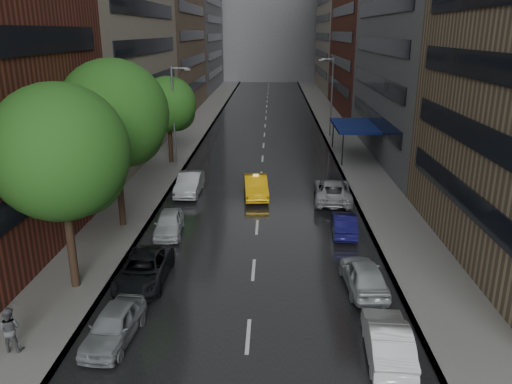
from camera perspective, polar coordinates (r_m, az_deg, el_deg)
road at (r=64.83m, az=1.03°, el=7.27°), size 14.00×140.00×0.01m
sidewalk_left at (r=65.56m, az=-6.92°, el=7.33°), size 4.00×140.00×0.15m
sidewalk_right at (r=65.31m, az=9.01°, el=7.20°), size 4.00×140.00×0.15m
buildings_left at (r=74.32m, az=-11.24°, el=20.70°), size 8.00×108.00×38.00m
buildings_right at (r=71.87m, az=14.01°, el=19.86°), size 8.05×109.10×36.00m
building_far at (r=131.77m, az=1.54°, el=19.67°), size 40.00×14.00×32.00m
tree_near at (r=24.04m, az=-21.53°, el=4.22°), size 6.24×6.24×9.95m
tree_mid at (r=31.39m, az=-15.96°, el=8.50°), size 6.61×6.61×10.54m
tree_far at (r=47.00m, az=-9.98°, el=9.83°), size 5.12×5.12×8.16m
taxi at (r=37.66m, az=-0.02°, el=0.64°), size 2.12×4.98×1.60m
parked_cars_left at (r=29.37m, az=-10.72°, el=-4.96°), size 2.31×23.80×1.61m
parked_cars_right at (r=30.25m, az=10.30°, el=-4.18°), size 3.04×23.81×1.59m
ped_black_umbrella at (r=21.88m, az=-26.45°, el=-13.19°), size 0.96×0.98×2.09m
street_lamp_left at (r=45.11m, az=-9.30°, el=8.64°), size 1.74×0.22×9.00m
street_lamp_right at (r=59.52m, az=8.57°, el=10.88°), size 1.74×0.22×9.00m
awning at (r=50.16m, az=11.19°, el=7.42°), size 4.00×8.00×3.12m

